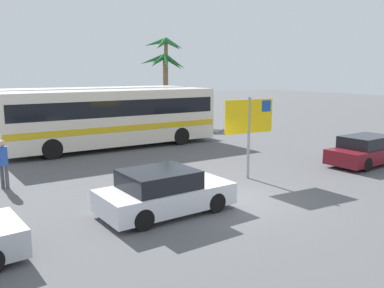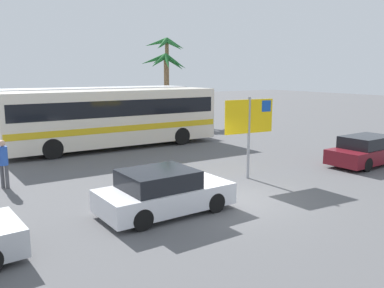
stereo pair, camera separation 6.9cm
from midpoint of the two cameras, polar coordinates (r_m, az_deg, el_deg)
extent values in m
plane|color=#565659|center=(13.43, 4.79, -7.80)|extent=(120.00, 120.00, 0.00)
cube|color=silver|center=(22.39, -11.18, 3.80)|extent=(11.66, 2.52, 2.90)
cube|color=black|center=(22.34, -11.23, 5.20)|extent=(11.19, 2.55, 0.84)
cube|color=gold|center=(22.45, -11.14, 2.51)|extent=(11.54, 2.55, 0.32)
cylinder|color=black|center=(25.09, -4.37, 1.81)|extent=(1.00, 0.28, 1.00)
cylinder|color=black|center=(23.14, -1.69, 1.13)|extent=(1.00, 0.28, 1.00)
cylinder|color=black|center=(22.60, -20.69, 0.25)|extent=(1.00, 0.28, 1.00)
cylinder|color=black|center=(20.42, -19.32, -0.66)|extent=(1.00, 0.28, 1.00)
cube|color=white|center=(26.12, -13.45, 4.60)|extent=(11.66, 2.52, 2.90)
cube|color=black|center=(26.07, -13.50, 5.80)|extent=(11.19, 2.55, 0.84)
cube|color=red|center=(26.17, -13.40, 3.49)|extent=(11.54, 2.55, 0.32)
cylinder|color=black|center=(28.67, -7.29, 2.80)|extent=(1.00, 0.28, 1.00)
cylinder|color=black|center=(26.65, -5.17, 2.29)|extent=(1.00, 0.28, 1.00)
cylinder|color=black|center=(26.41, -21.57, 1.54)|extent=(1.00, 0.28, 1.00)
cylinder|color=black|center=(24.20, -20.50, 0.88)|extent=(1.00, 0.28, 1.00)
cylinder|color=gray|center=(15.79, 7.90, 0.83)|extent=(0.11, 0.11, 3.20)
cube|color=yellow|center=(15.67, 7.97, 3.90)|extent=(2.20, 0.21, 1.30)
cube|color=#1447A8|center=(16.13, 10.30, 5.33)|extent=(0.44, 0.10, 0.44)
cube|color=maroon|center=(19.93, 23.64, -1.25)|extent=(4.51, 1.89, 0.64)
cube|color=black|center=(19.61, 23.36, 0.32)|extent=(2.38, 1.64, 0.52)
cylinder|color=black|center=(21.50, 23.75, -0.97)|extent=(0.61, 0.19, 0.60)
cylinder|color=black|center=(19.22, 19.57, -1.94)|extent=(0.61, 0.19, 0.60)
cylinder|color=black|center=(18.43, 23.43, -2.69)|extent=(0.61, 0.19, 0.60)
cube|color=silver|center=(12.07, -3.89, -7.46)|extent=(4.02, 2.04, 0.64)
cube|color=black|center=(11.79, -4.92, -4.96)|extent=(2.12, 1.81, 0.52)
cylinder|color=black|center=(13.45, -1.33, -6.40)|extent=(0.61, 0.18, 0.60)
cylinder|color=black|center=(12.11, 3.29, -8.30)|extent=(0.61, 0.18, 0.60)
cylinder|color=black|center=(12.33, -10.93, -8.15)|extent=(0.61, 0.18, 0.60)
cylinder|color=black|center=(10.85, -7.08, -10.61)|extent=(0.61, 0.18, 0.60)
cylinder|color=#4C4C51|center=(16.03, -25.40, -4.22)|extent=(0.13, 0.13, 0.85)
cylinder|color=#4C4C51|center=(15.93, -24.85, -4.26)|extent=(0.13, 0.13, 0.85)
cylinder|color=#2851B2|center=(15.82, -25.33, -1.56)|extent=(0.32, 0.32, 0.67)
sphere|color=tan|center=(15.74, -25.46, 0.06)|extent=(0.23, 0.23, 0.23)
cylinder|color=brown|center=(34.32, -3.72, 8.70)|extent=(0.32, 0.32, 6.53)
cone|color=#23662D|center=(34.87, -2.57, 13.91)|extent=(1.91, 0.60, 1.05)
cone|color=#23662D|center=(35.21, -4.32, 13.93)|extent=(0.69, 1.93, 0.96)
cone|color=#23662D|center=(34.36, -5.31, 14.05)|extent=(1.89, 1.25, 0.92)
cone|color=#23662D|center=(33.63, -4.43, 13.91)|extent=(1.78, 1.42, 1.17)
cone|color=#23662D|center=(33.81, -2.76, 13.85)|extent=(0.95, 1.89, 1.23)
cylinder|color=brown|center=(32.96, -3.89, 7.47)|extent=(0.32, 0.32, 5.19)
cone|color=#195623|center=(33.47, -2.70, 11.40)|extent=(2.04, 0.70, 1.45)
cone|color=#195623|center=(33.87, -3.99, 11.53)|extent=(1.33, 2.03, 1.28)
cone|color=#195623|center=(33.79, -4.87, 11.80)|extent=(0.57, 2.13, 0.98)
cone|color=#195623|center=(32.98, -5.69, 11.76)|extent=(2.04, 1.44, 1.05)
cone|color=#195623|center=(32.17, -4.90, 11.60)|extent=(2.04, 1.32, 1.27)
cone|color=#195623|center=(32.04, -3.71, 11.50)|extent=(1.13, 2.04, 1.39)
cone|color=#195623|center=(32.49, -2.53, 11.50)|extent=(1.41, 1.97, 1.38)
camera|label=1|loc=(0.03, -90.12, -0.02)|focal=37.65mm
camera|label=2|loc=(0.03, 89.88, 0.02)|focal=37.65mm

